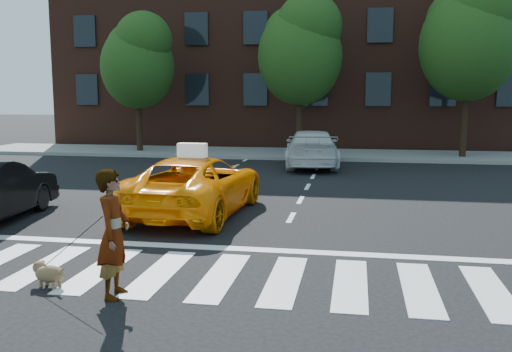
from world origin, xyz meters
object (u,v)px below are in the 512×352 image
at_px(woman, 114,234).
at_px(taxi, 195,185).
at_px(dog, 48,273).
at_px(white_suv, 312,149).
at_px(tree_mid, 301,46).
at_px(tree_right, 470,34).
at_px(tree_left, 138,58).

bearing_deg(woman, taxi, -0.66).
bearing_deg(dog, woman, 9.82).
bearing_deg(taxi, white_suv, -99.17).
bearing_deg(tree_mid, white_suv, -76.71).
relative_size(taxi, white_suv, 1.01).
bearing_deg(woman, tree_right, -28.35).
distance_m(tree_left, woman, 19.62).
relative_size(tree_left, woman, 3.58).
bearing_deg(tree_left, white_suv, -22.31).
distance_m(tree_left, white_suv, 9.72).
xyz_separation_m(tree_mid, tree_right, (7.00, -0.00, 0.41)).
bearing_deg(white_suv, tree_left, -27.91).
bearing_deg(woman, dog, 74.87).
height_order(woman, dog, woman).
bearing_deg(tree_left, dog, -72.75).
bearing_deg(white_suv, tree_mid, -82.31).
distance_m(white_suv, woman, 14.78).
xyz_separation_m(tree_mid, taxi, (-1.22, -12.54, -4.16)).
relative_size(tree_right, white_suv, 1.57).
distance_m(tree_right, taxi, 15.68).
bearing_deg(white_suv, dog, 73.66).
height_order(taxi, white_suv, white_suv).
distance_m(tree_right, woman, 20.18).
bearing_deg(tree_right, tree_mid, 180.00).
bearing_deg(tree_mid, taxi, -95.54).
distance_m(tree_left, dog, 19.20).
relative_size(tree_left, taxi, 1.31).
relative_size(tree_mid, woman, 3.91).
bearing_deg(tree_mid, tree_right, -0.00).
bearing_deg(taxi, tree_mid, -92.23).
bearing_deg(tree_right, dog, -116.56).
height_order(taxi, dog, taxi).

